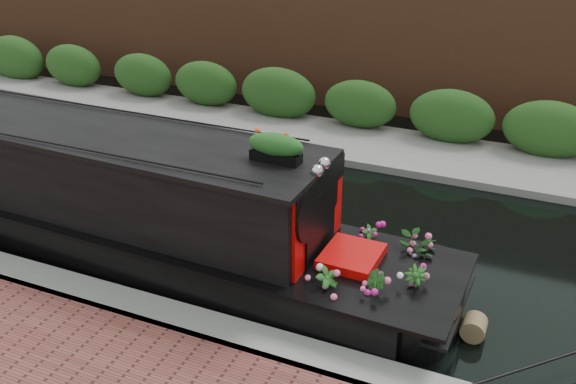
% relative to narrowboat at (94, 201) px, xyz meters
% --- Properties ---
extents(ground, '(80.00, 80.00, 0.00)m').
position_rel_narrowboat_xyz_m(ground, '(2.59, 1.79, -0.83)').
color(ground, black).
rests_on(ground, ground).
extents(near_bank_coping, '(40.00, 0.60, 0.50)m').
position_rel_narrowboat_xyz_m(near_bank_coping, '(2.59, -1.51, -0.83)').
color(near_bank_coping, gray).
rests_on(near_bank_coping, ground).
extents(far_bank_path, '(40.00, 2.40, 0.34)m').
position_rel_narrowboat_xyz_m(far_bank_path, '(2.59, 5.99, -0.83)').
color(far_bank_path, slate).
rests_on(far_bank_path, ground).
extents(far_hedge, '(40.00, 1.10, 2.80)m').
position_rel_narrowboat_xyz_m(far_hedge, '(2.59, 6.89, -0.83)').
color(far_hedge, '#204717').
rests_on(far_hedge, ground).
extents(far_brick_wall, '(40.00, 1.00, 8.00)m').
position_rel_narrowboat_xyz_m(far_brick_wall, '(2.59, 8.99, -0.83)').
color(far_brick_wall, brown).
rests_on(far_brick_wall, ground).
extents(narrowboat, '(11.92, 2.43, 2.79)m').
position_rel_narrowboat_xyz_m(narrowboat, '(0.00, 0.00, 0.00)').
color(narrowboat, black).
rests_on(narrowboat, ground).
extents(rope_fender, '(0.34, 0.34, 0.34)m').
position_rel_narrowboat_xyz_m(rope_fender, '(6.39, -0.00, -0.66)').
color(rope_fender, brown).
rests_on(rope_fender, ground).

